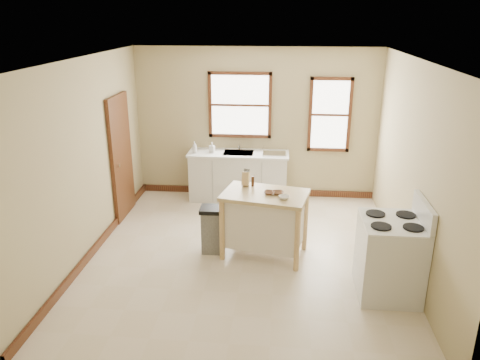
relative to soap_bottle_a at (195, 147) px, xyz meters
name	(u,v)px	position (x,y,z in m)	size (l,w,h in m)	color
floor	(244,255)	(1.10, -2.10, -1.03)	(5.00, 5.00, 0.00)	beige
ceiling	(245,60)	(1.10, -2.10, 1.77)	(5.00, 5.00, 0.00)	white
wall_back	(256,124)	(1.10, 0.40, 0.37)	(4.50, 0.04, 2.80)	tan
wall_left	(86,160)	(-1.15, -2.10, 0.37)	(0.04, 5.00, 2.80)	tan
wall_right	(414,170)	(3.35, -2.10, 0.37)	(0.04, 5.00, 2.80)	tan
window_main	(240,105)	(0.80, 0.38, 0.72)	(1.17, 0.06, 1.22)	#3B1610
window_side	(330,115)	(2.45, 0.38, 0.57)	(0.77, 0.06, 1.37)	#3B1610
door_left	(121,157)	(-1.11, -0.80, 0.02)	(0.06, 0.90, 2.10)	#3B1610
baseboard_back	(255,191)	(1.10, 0.37, -0.97)	(4.50, 0.04, 0.12)	#3B1610
baseboard_left	(98,245)	(-1.12, -2.10, -0.97)	(0.04, 5.00, 0.12)	#3B1610
sink_counter	(239,176)	(0.80, 0.10, -0.57)	(1.86, 0.62, 0.92)	beige
faucet	(239,144)	(0.80, 0.28, 0.00)	(0.03, 0.03, 0.22)	silver
soap_bottle_a	(195,147)	(0.00, 0.00, 0.00)	(0.08, 0.08, 0.22)	#B2B2B2
soap_bottle_b	(212,147)	(0.31, 0.07, -0.01)	(0.09, 0.09, 0.19)	#B2B2B2
dish_rack	(275,151)	(1.47, 0.07, -0.05)	(0.44, 0.33, 0.11)	silver
kitchen_island	(265,224)	(1.39, -2.02, -0.55)	(1.18, 0.75, 0.96)	tan
knife_block	(246,179)	(1.09, -1.75, 0.03)	(0.10, 0.10, 0.20)	tan
pepper_grinder	(253,181)	(1.19, -1.75, 0.01)	(0.04, 0.04, 0.15)	#3C2110
bowl_a	(269,193)	(1.44, -2.05, -0.05)	(0.16, 0.16, 0.04)	brown
bowl_b	(278,193)	(1.57, -2.04, -0.05)	(0.16, 0.16, 0.04)	brown
bowl_c	(284,197)	(1.65, -2.22, -0.04)	(0.15, 0.15, 0.05)	white
trash_bin	(213,230)	(0.63, -2.01, -0.68)	(0.36, 0.31, 0.71)	slate
gas_stove	(391,248)	(2.97, -2.88, -0.40)	(0.79, 0.81, 1.26)	silver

